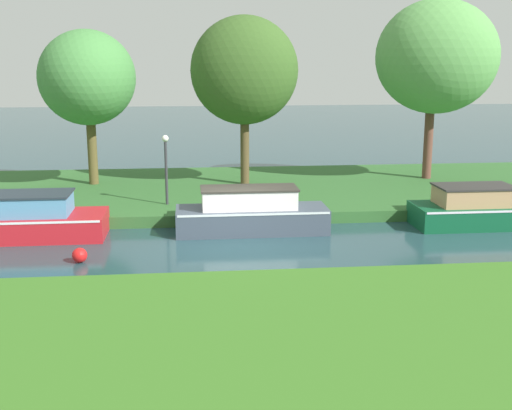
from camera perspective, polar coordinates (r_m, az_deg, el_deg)
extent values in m
plane|color=#244249|center=(20.43, -1.72, -3.24)|extent=(120.00, 120.00, 0.00)
cube|color=#31632C|center=(27.18, -2.82, 1.18)|extent=(72.00, 10.00, 0.40)
cube|color=#397022|center=(11.98, 1.54, -14.10)|extent=(72.00, 10.00, 0.40)
cube|color=#0F512F|center=(23.59, 18.86, -0.83)|extent=(4.53, 1.86, 0.74)
cube|color=white|center=(23.52, 18.91, -0.05)|extent=(4.44, 1.89, 0.07)
cube|color=tan|center=(23.35, 18.44, 0.76)|extent=(2.50, 1.41, 0.60)
cube|color=#312D2C|center=(23.29, 18.50, 1.55)|extent=(2.60, 1.49, 0.06)
cube|color=#3F4958|center=(21.54, -0.37, -1.29)|extent=(4.95, 1.64, 0.81)
cube|color=silver|center=(21.45, -0.37, -0.34)|extent=(4.85, 1.67, 0.07)
cube|color=white|center=(21.37, -0.61, 0.57)|extent=(3.05, 1.25, 0.62)
cube|color=#35302A|center=(21.30, -0.61, 1.46)|extent=(3.15, 1.31, 0.06)
cube|color=red|center=(22.11, -19.80, -1.75)|extent=(5.35, 1.99, 0.76)
cube|color=white|center=(22.03, -19.86, -0.89)|extent=(5.24, 2.02, 0.07)
cube|color=#5291BD|center=(21.96, -19.95, 0.00)|extent=(3.19, 1.51, 0.63)
cube|color=#242E36|center=(21.89, -20.01, 0.88)|extent=(3.29, 1.59, 0.06)
cylinder|color=brown|center=(28.34, -14.07, 5.16)|extent=(0.39, 0.39, 3.38)
ellipsoid|color=#478842|center=(27.84, -14.46, 10.68)|extent=(3.88, 4.62, 3.83)
cylinder|color=brown|center=(27.45, -0.99, 5.43)|extent=(0.36, 0.36, 3.50)
ellipsoid|color=#385B24|center=(27.23, -1.01, 11.62)|extent=(4.40, 3.46, 4.40)
cylinder|color=brown|center=(29.77, 14.78, 6.02)|extent=(0.39, 0.39, 3.95)
ellipsoid|color=#5A9C4D|center=(29.17, 15.46, 12.33)|extent=(5.17, 4.48, 4.76)
cylinder|color=#333338|center=(23.84, -7.80, 2.74)|extent=(0.10, 0.10, 2.28)
sphere|color=white|center=(23.66, -7.90, 5.75)|extent=(0.24, 0.24, 0.24)
cylinder|color=brown|center=(22.77, -4.22, 0.29)|extent=(0.20, 0.20, 0.66)
cylinder|color=#434123|center=(22.94, 1.34, 0.42)|extent=(0.17, 0.17, 0.67)
sphere|color=red|center=(19.02, -15.08, -4.24)|extent=(0.42, 0.42, 0.42)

